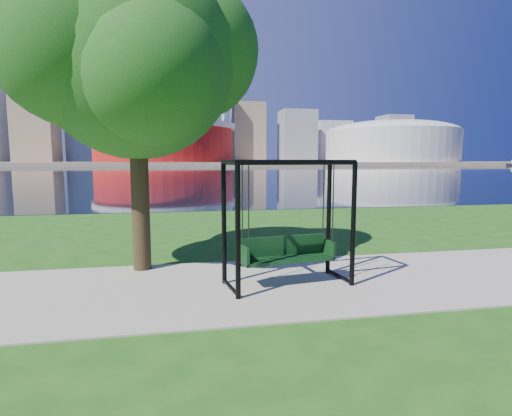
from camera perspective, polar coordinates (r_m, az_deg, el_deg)
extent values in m
plane|color=#1E5114|center=(8.84, -0.33, -10.07)|extent=(900.00, 900.00, 0.00)
cube|color=#9E937F|center=(8.36, 0.30, -10.94)|extent=(120.00, 4.00, 0.03)
cube|color=black|center=(110.36, -10.04, 5.30)|extent=(900.00, 180.00, 0.02)
cube|color=#937F60|center=(314.33, -10.58, 6.32)|extent=(900.00, 228.00, 2.00)
cylinder|color=maroon|center=(243.69, -12.94, 9.01)|extent=(80.00, 80.00, 22.00)
cylinder|color=silver|center=(244.28, -13.00, 11.24)|extent=(83.00, 83.00, 3.00)
cylinder|color=silver|center=(263.91, -5.55, 10.05)|extent=(2.00, 2.00, 32.00)
cylinder|color=silver|center=(266.01, -20.02, 9.65)|extent=(2.00, 2.00, 32.00)
cylinder|color=silver|center=(228.62, -21.55, 10.13)|extent=(2.00, 2.00, 32.00)
cylinder|color=silver|center=(226.17, -4.64, 10.62)|extent=(2.00, 2.00, 32.00)
cylinder|color=beige|center=(279.17, 18.70, 8.31)|extent=(84.00, 84.00, 20.00)
ellipsoid|color=beige|center=(279.62, 18.77, 10.15)|extent=(84.00, 84.00, 15.12)
cube|color=#998466|center=(326.56, -29.11, 13.54)|extent=(26.00, 26.00, 88.00)
cube|color=slate|center=(343.50, -22.90, 14.06)|extent=(30.00, 24.00, 95.00)
cube|color=gray|center=(317.65, -18.14, 12.80)|extent=(24.00, 24.00, 72.00)
cube|color=silver|center=(345.68, -12.46, 13.12)|extent=(32.00, 28.00, 80.00)
cube|color=slate|center=(320.69, -6.13, 11.77)|extent=(22.00, 22.00, 58.00)
cube|color=#998466|center=(338.89, -1.19, 10.69)|extent=(26.00, 26.00, 48.00)
cube|color=gray|center=(338.04, 5.91, 10.15)|extent=(28.00, 24.00, 42.00)
cube|color=silver|center=(374.53, 10.74, 9.28)|extent=(30.00, 26.00, 36.00)
cube|color=gray|center=(378.11, 19.04, 9.31)|extent=(24.00, 24.00, 40.00)
cube|color=#998466|center=(411.61, 22.86, 8.35)|extent=(26.00, 26.00, 32.00)
sphere|color=#998466|center=(336.19, -29.61, 21.57)|extent=(10.00, 10.00, 10.00)
cylinder|color=black|center=(7.24, -2.61, -3.53)|extent=(0.11, 0.11, 2.53)
cylinder|color=black|center=(8.25, 13.73, -2.45)|extent=(0.11, 0.11, 2.53)
cylinder|color=black|center=(8.18, -4.59, -2.36)|extent=(0.11, 0.11, 2.53)
cylinder|color=black|center=(9.09, 10.34, -1.53)|extent=(0.11, 0.11, 2.53)
cylinder|color=black|center=(7.56, 6.22, 6.51)|extent=(2.41, 0.45, 0.10)
cylinder|color=black|center=(8.46, 3.33, 6.56)|extent=(2.41, 0.45, 0.10)
cylinder|color=black|center=(7.60, -3.73, 6.54)|extent=(0.24, 0.99, 0.10)
cylinder|color=black|center=(7.99, -3.60, -11.26)|extent=(0.22, 0.99, 0.08)
cylinder|color=black|center=(8.57, 12.16, 6.42)|extent=(0.24, 0.99, 0.10)
cylinder|color=black|center=(8.92, 11.77, -9.47)|extent=(0.22, 0.99, 0.08)
cube|color=black|center=(8.25, 4.56, -7.34)|extent=(1.98, 0.77, 0.07)
cube|color=black|center=(8.39, 3.99, -5.41)|extent=(1.91, 0.34, 0.42)
cube|color=black|center=(7.90, -1.66, -6.82)|extent=(0.13, 0.50, 0.37)
cube|color=black|center=(8.63, 10.26, -5.76)|extent=(0.13, 0.50, 0.37)
cylinder|color=#2F2F34|center=(7.54, -1.05, 0.06)|extent=(0.03, 0.03, 1.59)
cylinder|color=#2F2F34|center=(8.29, 10.96, 0.54)|extent=(0.03, 0.03, 1.59)
cylinder|color=#2F2F34|center=(7.93, -1.97, 0.38)|extent=(0.03, 0.03, 1.59)
cylinder|color=#2F2F34|center=(8.64, 9.60, 0.81)|extent=(0.03, 0.03, 1.59)
cylinder|color=black|center=(9.55, -16.26, 3.32)|extent=(0.41, 0.41, 4.06)
sphere|color=#1E4E17|center=(9.80, -16.83, 19.70)|extent=(4.43, 4.43, 4.43)
sphere|color=#1E4E17|center=(10.39, -9.49, 21.22)|extent=(3.32, 3.32, 3.32)
sphere|color=#1E4E17|center=(9.66, -24.11, 20.74)|extent=(3.51, 3.51, 3.51)
sphere|color=#1E4E17|center=(8.68, -14.90, 18.37)|extent=(2.95, 2.95, 2.95)
sphere|color=#1E4E17|center=(11.11, -19.39, 21.94)|extent=(3.14, 3.14, 3.14)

